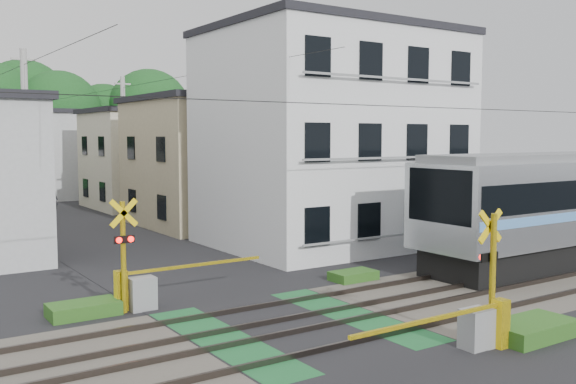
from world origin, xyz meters
TOP-DOWN VIEW (x-y plane):
  - ground at (0.00, 0.00)m, footprint 120.00×120.00m
  - track_bed at (0.00, 0.00)m, footprint 120.00×120.00m
  - crossing_signal_near at (2.59, -3.65)m, footprint 4.74×0.65m
  - crossing_signal_far at (-2.59, 3.65)m, footprint 4.74×0.65m
  - apartment_block at (8.50, 9.49)m, footprint 10.20×8.36m
  - houses_row at (0.25, 25.92)m, footprint 22.07×31.35m
  - catenary at (6.00, 0.03)m, footprint 60.00×5.04m
  - utility_poles at (-1.05, 23.01)m, footprint 7.90×42.00m
  - pedestrian at (0.87, 27.12)m, footprint 0.78×0.66m
  - weed_patches at (1.76, -0.09)m, footprint 10.25×8.80m

SIDE VIEW (x-z plane):
  - ground at x=0.00m, z-range 0.00..0.00m
  - track_bed at x=0.00m, z-range -0.03..0.11m
  - weed_patches at x=1.76m, z-range -0.02..0.38m
  - crossing_signal_near at x=2.59m, z-range -0.83..2.25m
  - crossing_signal_far at x=-2.59m, z-range -0.83..2.25m
  - pedestrian at x=0.87m, z-range 0.00..1.80m
  - houses_row at x=0.25m, z-range -0.16..6.64m
  - catenary at x=6.00m, z-range 0.20..7.20m
  - utility_poles at x=-1.05m, z-range 0.08..8.08m
  - apartment_block at x=8.50m, z-range 0.01..9.31m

